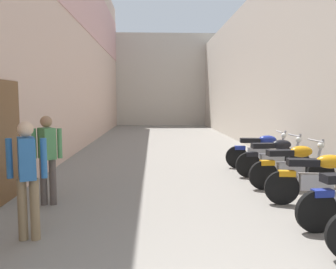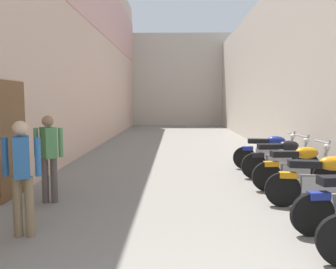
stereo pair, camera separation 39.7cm
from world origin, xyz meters
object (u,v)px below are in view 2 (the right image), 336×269
at_px(motorcycle_sixth, 281,157).
at_px(motorcycle_fourth, 322,179).
at_px(motorcycle_seventh, 269,151).
at_px(motorcycle_fifth, 298,167).
at_px(pedestrian_further_down, 49,152).
at_px(pedestrian_mid_alley, 22,170).

bearing_deg(motorcycle_sixth, motorcycle_fourth, -90.00).
xyz_separation_m(motorcycle_sixth, motorcycle_seventh, (-0.00, 1.03, 0.00)).
bearing_deg(motorcycle_seventh, motorcycle_fifth, -90.00).
distance_m(motorcycle_fifth, pedestrian_further_down, 4.84).
relative_size(motorcycle_seventh, pedestrian_mid_alley, 1.18).
xyz_separation_m(motorcycle_seventh, pedestrian_further_down, (-4.74, -3.05, 0.42)).
relative_size(motorcycle_sixth, pedestrian_mid_alley, 1.18).
height_order(motorcycle_sixth, pedestrian_mid_alley, pedestrian_mid_alley).
bearing_deg(motorcycle_sixth, pedestrian_mid_alley, -141.72).
height_order(motorcycle_fifth, motorcycle_seventh, same).
xyz_separation_m(motorcycle_fourth, motorcycle_fifth, (0.00, 1.15, 0.00)).
distance_m(motorcycle_fifth, pedestrian_mid_alley, 5.17).
relative_size(motorcycle_sixth, pedestrian_further_down, 1.18).
relative_size(motorcycle_fourth, motorcycle_seventh, 1.00).
bearing_deg(pedestrian_further_down, motorcycle_fourth, -2.96).
bearing_deg(pedestrian_mid_alley, motorcycle_fifth, 28.46).
xyz_separation_m(motorcycle_fifth, pedestrian_mid_alley, (-4.53, -2.45, 0.42)).
bearing_deg(motorcycle_seventh, pedestrian_mid_alley, -134.50).
bearing_deg(pedestrian_further_down, motorcycle_sixth, 23.10).
bearing_deg(motorcycle_sixth, motorcycle_fifth, -90.00).
xyz_separation_m(motorcycle_fourth, motorcycle_sixth, (0.00, 2.27, 0.00)).
bearing_deg(motorcycle_fourth, pedestrian_further_down, 177.04).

